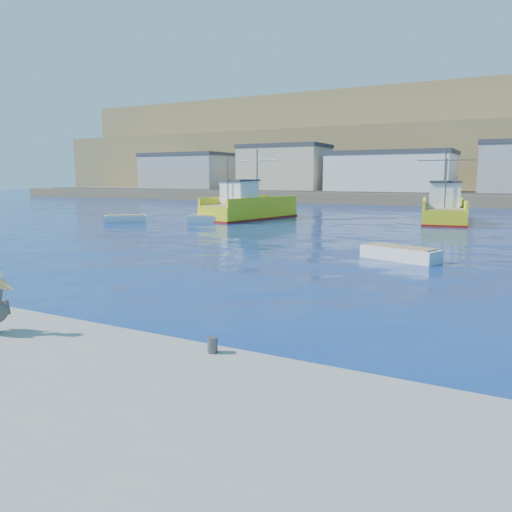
# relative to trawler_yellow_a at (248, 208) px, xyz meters

# --- Properties ---
(ground) EXTENTS (260.00, 260.00, 0.00)m
(ground) POSITION_rel_trawler_yellow_a_xyz_m (14.06, -28.99, -1.00)
(ground) COLOR #071158
(ground) RESTS_ON ground
(dock_bollards) EXTENTS (36.20, 0.20, 0.30)m
(dock_bollards) POSITION_rel_trawler_yellow_a_xyz_m (14.66, -32.39, -0.35)
(dock_bollards) COLOR #4C4C4C
(dock_bollards) RESTS_ON dock
(far_shore) EXTENTS (200.00, 81.00, 24.00)m
(far_shore) POSITION_rel_trawler_yellow_a_xyz_m (14.07, 80.22, 7.98)
(far_shore) COLOR brown
(far_shore) RESTS_ON ground
(trawler_yellow_a) EXTENTS (5.29, 10.91, 6.41)m
(trawler_yellow_a) POSITION_rel_trawler_yellow_a_xyz_m (0.00, 0.00, 0.00)
(trawler_yellow_a) COLOR yellow
(trawler_yellow_a) RESTS_ON ground
(trawler_yellow_b) EXTENTS (4.92, 10.23, 6.33)m
(trawler_yellow_b) POSITION_rel_trawler_yellow_a_xyz_m (16.23, 4.92, -0.03)
(trawler_yellow_b) COLOR yellow
(trawler_yellow_b) RESTS_ON ground
(skiff_left) EXTENTS (3.47, 3.10, 0.75)m
(skiff_left) POSITION_rel_trawler_yellow_a_xyz_m (-7.77, -7.74, -0.76)
(skiff_left) COLOR silver
(skiff_left) RESTS_ON ground
(skiff_mid) EXTENTS (3.82, 2.38, 0.78)m
(skiff_mid) POSITION_rel_trawler_yellow_a_xyz_m (17.26, -16.68, -0.75)
(skiff_mid) COLOR silver
(skiff_mid) RESTS_ON ground
(skiff_extra) EXTENTS (3.65, 2.60, 0.75)m
(skiff_extra) POSITION_rel_trawler_yellow_a_xyz_m (-1.31, -4.60, -0.76)
(skiff_extra) COLOR silver
(skiff_extra) RESTS_ON ground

